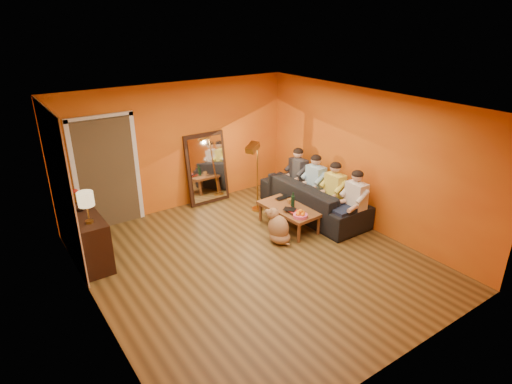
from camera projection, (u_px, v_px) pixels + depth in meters
room_shell at (243, 182)px, 6.89m from camera, size 5.00×5.50×2.60m
white_accent at (60, 189)px, 6.63m from camera, size 0.02×1.90×2.58m
doorway_recess at (105, 172)px, 8.06m from camera, size 1.06×0.30×2.10m
door_jamb_left at (75, 180)px, 7.67m from camera, size 0.08×0.06×2.20m
door_jamb_right at (137, 168)px, 8.27m from camera, size 0.08×0.06×2.20m
door_header at (99, 117)px, 7.55m from camera, size 1.22×0.06×0.08m
mirror_frame at (207, 168)px, 9.10m from camera, size 0.92×0.27×1.51m
mirror_glass at (208, 169)px, 9.07m from camera, size 0.78×0.21×1.35m
sideboard at (89, 239)px, 6.95m from camera, size 0.44×1.18×0.85m
table_lamp at (87, 208)px, 6.45m from camera, size 0.24×0.24×0.51m
sofa at (313, 198)px, 8.66m from camera, size 2.41×0.94×0.70m
coffee_table at (289, 217)px, 8.17m from camera, size 0.69×1.25×0.42m
floor_lamp at (257, 178)px, 8.70m from camera, size 0.37×0.34×1.44m
dog at (278, 225)px, 7.62m from camera, size 0.38×0.57×0.65m
person_far_left at (356, 202)px, 7.87m from camera, size 0.70×0.44×1.22m
person_mid_left at (335, 192)px, 8.29m from camera, size 0.70×0.44×1.22m
person_mid_right at (315, 183)px, 8.71m from camera, size 0.70×0.44×1.22m
person_far_right at (298, 176)px, 9.12m from camera, size 0.70×0.44×1.22m
fruit_bowl at (300, 213)px, 7.67m from camera, size 0.26×0.26×0.16m
wine_bottle at (293, 200)px, 8.02m from camera, size 0.07×0.07×0.31m
tumbler at (290, 201)px, 8.23m from camera, size 0.13×0.13×0.10m
laptop at (285, 198)px, 8.45m from camera, size 0.36×0.25×0.03m
book_lower at (288, 213)px, 7.84m from camera, size 0.19×0.25×0.02m
book_mid at (288, 212)px, 7.85m from camera, size 0.19×0.25×0.02m
book_upper at (288, 211)px, 7.82m from camera, size 0.26×0.27×0.02m
vase at (79, 205)px, 6.93m from camera, size 0.18×0.18×0.18m
flowers at (77, 192)px, 6.85m from camera, size 0.17×0.17×0.39m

